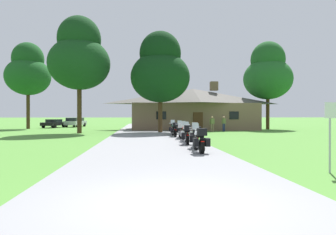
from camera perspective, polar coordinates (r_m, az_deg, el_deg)
ground_plane at (r=25.98m, az=-3.54°, el=-3.47°), size 500.00×500.00×0.00m
asphalt_driveway at (r=23.99m, az=-3.43°, el=-3.72°), size 6.40×80.00×0.06m
motorcycle_white_nearest_to_camera at (r=14.12m, az=5.86°, el=-4.23°), size 0.72×2.08×1.30m
motorcycle_orange_second_in_row at (r=16.27m, az=5.23°, el=-3.62°), size 0.85×2.08×1.30m
motorcycle_silver_third_in_row at (r=18.30m, az=3.56°, el=-3.18°), size 0.83×2.08×1.30m
motorcycle_red_fourth_in_row at (r=20.44m, az=3.24°, el=-2.80°), size 0.72×2.08×1.30m
motorcycle_green_fifth_in_row at (r=22.82m, az=2.30°, el=-2.45°), size 0.66×2.08×1.30m
motorcycle_green_sixth_in_row at (r=24.88m, az=1.19°, el=-2.24°), size 0.75×2.08×1.30m
motorcycle_orange_farthest_in_row at (r=26.72m, az=0.95°, el=-2.06°), size 0.82×2.08×1.30m
stone_lodge at (r=38.49m, az=4.60°, el=1.66°), size 15.74×7.53×5.97m
bystander_olive_shirt_near_lodge at (r=34.12m, az=10.26°, el=-1.00°), size 0.50×0.36×1.67m
bystander_olive_shirt_beside_signpost at (r=33.23m, az=8.15°, el=-1.03°), size 0.55×0.27×1.67m
metal_signpost_roadside at (r=10.55m, az=27.75°, el=-1.78°), size 0.36×0.06×2.14m
tree_right_of_lodge at (r=41.72m, az=17.95°, el=7.79°), size 6.14×6.14×11.17m
tree_left_far at (r=44.51m, az=-24.44°, el=7.77°), size 5.71×5.71×11.26m
tree_left_near at (r=31.99m, az=-16.06°, el=10.78°), size 6.01×6.01×11.48m
tree_by_lodge_front at (r=31.61m, az=-1.44°, el=8.72°), size 6.00×6.00×10.27m
parked_silver_suv_far_left at (r=49.16m, az=-16.72°, el=-0.77°), size 2.63×4.85×1.40m
parked_black_sedan_far_left at (r=46.99m, az=-20.35°, el=-0.99°), size 2.67×4.49×1.20m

